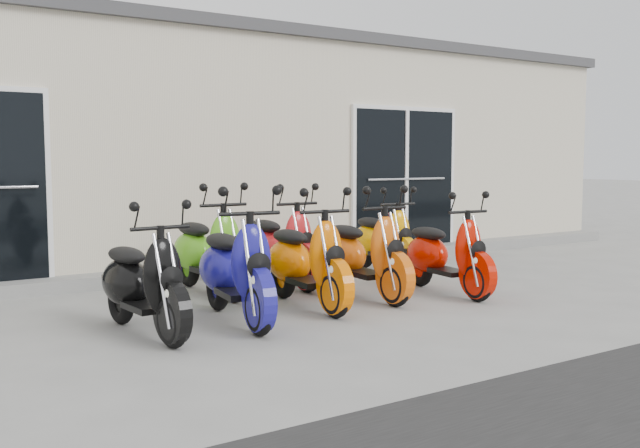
% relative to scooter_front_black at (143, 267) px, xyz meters
% --- Properties ---
extents(ground, '(80.00, 80.00, 0.00)m').
position_rel_scooter_front_black_xyz_m(ground, '(2.52, 0.48, -0.59)').
color(ground, gray).
rests_on(ground, ground).
extents(building, '(14.00, 6.00, 3.20)m').
position_rel_scooter_front_black_xyz_m(building, '(2.52, 5.68, 1.01)').
color(building, beige).
rests_on(building, ground).
extents(roof_cap, '(14.20, 6.20, 0.16)m').
position_rel_scooter_front_black_xyz_m(roof_cap, '(2.52, 5.68, 2.69)').
color(roof_cap, '#3F3F42').
rests_on(roof_cap, building).
extents(front_step, '(14.00, 0.40, 0.15)m').
position_rel_scooter_front_black_xyz_m(front_step, '(2.52, 2.50, -0.52)').
color(front_step, gray).
rests_on(front_step, ground).
extents(door_left, '(1.07, 0.08, 2.22)m').
position_rel_scooter_front_black_xyz_m(door_left, '(-0.68, 2.65, 0.67)').
color(door_left, black).
rests_on(door_left, front_step).
extents(door_right, '(2.02, 0.08, 2.22)m').
position_rel_scooter_front_black_xyz_m(door_right, '(5.12, 2.65, 0.67)').
color(door_right, black).
rests_on(door_right, front_step).
extents(scooter_front_black, '(0.71, 1.65, 1.19)m').
position_rel_scooter_front_black_xyz_m(scooter_front_black, '(0.00, 0.00, 0.00)').
color(scooter_front_black, black).
rests_on(scooter_front_black, ground).
extents(scooter_front_blue, '(0.85, 1.81, 1.29)m').
position_rel_scooter_front_black_xyz_m(scooter_front_blue, '(0.89, 0.01, 0.05)').
color(scooter_front_blue, navy).
rests_on(scooter_front_blue, ground).
extents(scooter_front_orange_a, '(0.72, 1.72, 1.25)m').
position_rel_scooter_front_black_xyz_m(scooter_front_orange_a, '(1.78, 0.21, 0.03)').
color(scooter_front_orange_a, '#F06800').
rests_on(scooter_front_orange_a, ground).
extents(scooter_front_orange_b, '(0.68, 1.71, 1.24)m').
position_rel_scooter_front_black_xyz_m(scooter_front_orange_b, '(2.57, 0.30, 0.03)').
color(scooter_front_orange_b, '#DD5A0C').
rests_on(scooter_front_orange_b, ground).
extents(scooter_front_red, '(0.73, 1.64, 1.17)m').
position_rel_scooter_front_black_xyz_m(scooter_front_red, '(3.50, -0.02, -0.01)').
color(scooter_front_red, '#C01000').
rests_on(scooter_front_red, ground).
extents(scooter_back_green, '(0.67, 1.73, 1.27)m').
position_rel_scooter_front_black_xyz_m(scooter_back_green, '(1.25, 1.43, 0.04)').
color(scooter_back_green, '#5AB71C').
rests_on(scooter_back_green, ground).
extents(scooter_back_red, '(0.64, 1.69, 1.24)m').
position_rel_scooter_front_black_xyz_m(scooter_back_red, '(2.19, 1.44, 0.03)').
color(scooter_back_red, red).
rests_on(scooter_back_red, ground).
extents(scooter_back_yellow, '(0.77, 1.63, 1.16)m').
position_rel_scooter_front_black_xyz_m(scooter_back_yellow, '(3.79, 1.50, -0.01)').
color(scooter_back_yellow, '#F8A500').
rests_on(scooter_back_yellow, ground).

